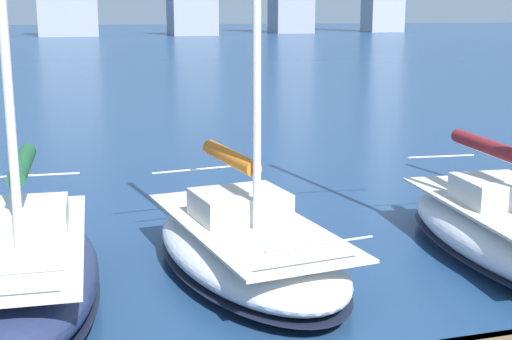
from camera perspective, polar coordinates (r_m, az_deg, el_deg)
sailboat_maroon at (r=16.14m, az=19.09°, el=-4.43°), size 3.09×7.22×11.79m
sailboat_orange at (r=14.47m, az=-0.76°, el=-5.94°), size 3.80×6.99×9.67m
sailboat_forest at (r=13.43m, az=-18.00°, el=-7.42°), size 2.98×6.83×13.00m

